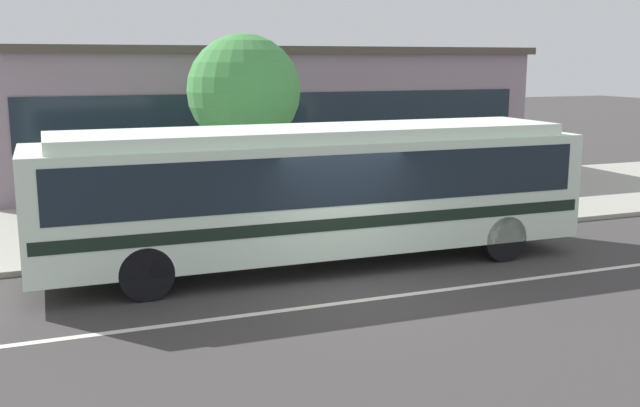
# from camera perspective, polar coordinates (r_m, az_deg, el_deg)

# --- Properties ---
(ground_plane) EXTENTS (120.00, 120.00, 0.00)m
(ground_plane) POSITION_cam_1_polar(r_m,az_deg,el_deg) (14.20, 2.42, -6.49)
(ground_plane) COLOR #3C3A39
(sidewalk_slab) EXTENTS (60.00, 8.00, 0.12)m
(sidewalk_slab) POSITION_cam_1_polar(r_m,az_deg,el_deg) (20.65, -5.51, -0.79)
(sidewalk_slab) COLOR #A09F92
(sidewalk_slab) RESTS_ON ground_plane
(lane_stripe_center) EXTENTS (56.00, 0.16, 0.01)m
(lane_stripe_center) POSITION_cam_1_polar(r_m,az_deg,el_deg) (13.51, 3.80, -7.43)
(lane_stripe_center) COLOR silver
(lane_stripe_center) RESTS_ON ground_plane
(transit_bus) EXTENTS (11.53, 2.70, 2.92)m
(transit_bus) POSITION_cam_1_polar(r_m,az_deg,el_deg) (15.34, -0.29, 1.37)
(transit_bus) COLOR white
(transit_bus) RESTS_ON ground_plane
(pedestrian_waiting_near_sign) EXTENTS (0.39, 0.39, 1.67)m
(pedestrian_waiting_near_sign) POSITION_cam_1_polar(r_m,az_deg,el_deg) (16.39, -13.14, -0.44)
(pedestrian_waiting_near_sign) COLOR #2F2451
(pedestrian_waiting_near_sign) RESTS_ON sidewalk_slab
(pedestrian_walking_along_curb) EXTENTS (0.37, 0.37, 1.77)m
(pedestrian_walking_along_curb) POSITION_cam_1_polar(r_m,az_deg,el_deg) (17.68, -15.26, 0.49)
(pedestrian_walking_along_curb) COLOR #263842
(pedestrian_walking_along_curb) RESTS_ON sidewalk_slab
(pedestrian_standing_by_tree) EXTENTS (0.40, 0.40, 1.66)m
(pedestrian_standing_by_tree) POSITION_cam_1_polar(r_m,az_deg,el_deg) (18.17, -0.88, 0.96)
(pedestrian_standing_by_tree) COLOR navy
(pedestrian_standing_by_tree) RESTS_ON sidewalk_slab
(street_tree_near_stop) EXTENTS (2.97, 2.97, 4.85)m
(street_tree_near_stop) POSITION_cam_1_polar(r_m,az_deg,el_deg) (19.52, -5.92, 8.63)
(street_tree_near_stop) COLOR brown
(street_tree_near_stop) RESTS_ON sidewalk_slab
(station_building) EXTENTS (18.40, 6.57, 4.71)m
(station_building) POSITION_cam_1_polar(r_m,az_deg,el_deg) (26.57, -4.50, 6.89)
(station_building) COLOR gray
(station_building) RESTS_ON ground_plane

